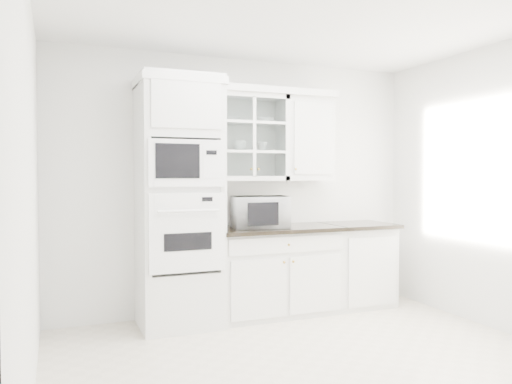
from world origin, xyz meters
name	(u,v)px	position (x,y,z in m)	size (l,w,h in m)	color
ground	(319,366)	(0.00, 0.00, 0.01)	(4.00, 3.50, 0.01)	beige
room_shell	(295,137)	(0.00, 0.43, 1.78)	(4.00, 3.50, 2.70)	white
oven_column	(179,202)	(-0.75, 1.42, 1.20)	(0.76, 0.68, 2.40)	silver
base_cabinet_run	(275,270)	(0.28, 1.45, 0.46)	(1.32, 0.67, 0.92)	silver
extra_base_cabinet	(357,264)	(1.28, 1.45, 0.46)	(0.72, 0.67, 0.92)	silver
upper_cabinet_glass	(248,138)	(0.03, 1.58, 1.85)	(0.80, 0.33, 0.90)	silver
upper_cabinet_solid	(306,139)	(0.71, 1.58, 1.85)	(0.55, 0.33, 0.90)	silver
crown_molding	(240,90)	(-0.07, 1.56, 2.33)	(2.14, 0.38, 0.07)	white
countertop_microwave	(260,212)	(0.09, 1.43, 1.08)	(0.56, 0.46, 0.32)	white
bowl_a	(230,119)	(-0.17, 1.59, 2.03)	(0.19, 0.19, 0.05)	white
bowl_b	(265,121)	(0.22, 1.59, 2.04)	(0.18, 0.18, 0.06)	white
cup_a	(240,146)	(-0.07, 1.58, 1.76)	(0.13, 0.13, 0.10)	white
cup_b	(262,147)	(0.19, 1.59, 1.76)	(0.11, 0.11, 0.10)	white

